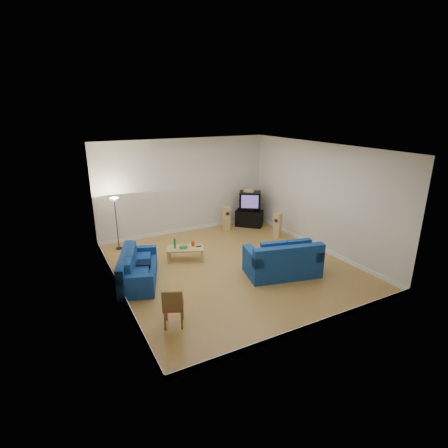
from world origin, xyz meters
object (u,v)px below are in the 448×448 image
sofa_loveseat (283,262)px  sofa_three_seat (137,271)px  tv_stand (249,218)px  television (250,200)px  coffee_table (185,249)px

sofa_loveseat → sofa_three_seat: bearing=171.1°
tv_stand → television: (0.02, 0.01, 0.69)m
sofa_loveseat → television: bearing=84.0°
tv_stand → sofa_loveseat: bearing=-65.1°
tv_stand → sofa_three_seat: bearing=-109.4°
coffee_table → tv_stand: (3.21, 1.74, -0.03)m
sofa_loveseat → television: size_ratio=2.18×
coffee_table → tv_stand: tv_stand is taller
coffee_table → television: size_ratio=1.24×
sofa_three_seat → tv_stand: (4.76, 2.36, 0.02)m
television → sofa_loveseat: bearing=-76.1°
sofa_three_seat → tv_stand: bearing=136.0°
sofa_three_seat → tv_stand: sofa_three_seat is taller
sofa_loveseat → coffee_table: (-1.89, 2.04, -0.02)m
sofa_three_seat → tv_stand: 5.32m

